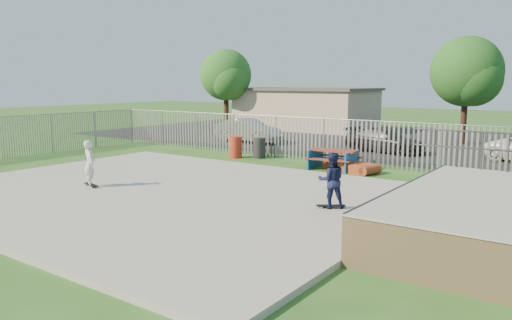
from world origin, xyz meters
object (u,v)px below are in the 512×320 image
Objects in this scene: funbox at (351,167)px; car_silver at (248,131)px; skater_white at (90,164)px; picnic_table at (333,159)px; trash_bin_grey at (259,148)px; tree_left at (226,75)px; tree_mid at (467,72)px; skater_navy at (331,180)px; car_dark at (385,140)px; trash_bin_red at (236,147)px.

funbox is 10.88m from car_silver.
picnic_table is at bearing -93.52° from skater_white.
funbox is 5.26m from trash_bin_grey.
tree_mid is (17.99, -0.07, 0.04)m from tree_left.
skater_navy reaches higher than funbox.
trash_bin_grey is at bearing -119.90° from tree_mid.
car_dark is 0.68× the size of tree_left.
skater_navy is 1.00× the size of skater_white.
trash_bin_grey reaches higher than funbox.
tree_mid is (2.28, 12.23, 3.80)m from picnic_table.
tree_mid is at bearing -83.37° from skater_white.
skater_white reaches higher than trash_bin_red.
tree_left reaches higher than car_dark.
skater_white is (-6.98, -20.81, -3.29)m from tree_mid.
car_silver is 2.74× the size of skater_white.
car_dark is at bearing -112.01° from skater_navy.
skater_navy is (2.35, -6.40, 0.74)m from funbox.
funbox is 1.35× the size of skater_white.
tree_left is at bearing 179.77° from tree_mid.
picnic_table is 6.15m from car_dark.
car_silver is 13.20m from tree_mid.
skater_white is (3.79, -14.04, 0.20)m from car_silver.
skater_navy is at bearing -55.21° from funbox.
tree_mid reaches higher than picnic_table.
skater_white is (0.63, -8.75, 0.41)m from trash_bin_red.
picnic_table is 10.09m from car_silver.
funbox is 10.18m from skater_white.
car_dark is (4.17, 5.40, 0.14)m from trash_bin_grey.
car_silver is 16.72m from skater_navy.
tree_left is 17.99m from tree_mid.
skater_white is at bearing -108.54° from tree_mid.
skater_navy is (8.54, -6.65, 0.41)m from trash_bin_red.
skater_white is (-0.37, -9.32, 0.44)m from trash_bin_grey.
trash_bin_red is 0.17× the size of tree_mid.
picnic_table is 5.33m from trash_bin_red.
car_dark is 15.41m from skater_white.
car_dark is (5.18, 5.98, 0.11)m from trash_bin_red.
picnic_table is 0.33× the size of tree_mid.
funbox is at bearing -162.64° from car_dark.
trash_bin_grey is at bearing 150.41° from car_dark.
skater_navy is at bearing -44.81° from tree_left.
car_dark is 7.48m from tree_mid.
car_silver is 2.74× the size of skater_navy.
funbox is 6.32m from car_dark.
tree_mid is 19.03m from skater_navy.
trash_bin_grey is 0.63× the size of skater_white.
car_silver is at bearing 120.84° from trash_bin_red.
picnic_table is 0.99× the size of funbox.
trash_bin_red reaches higher than trash_bin_grey.
picnic_table is at bearing -171.03° from funbox.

